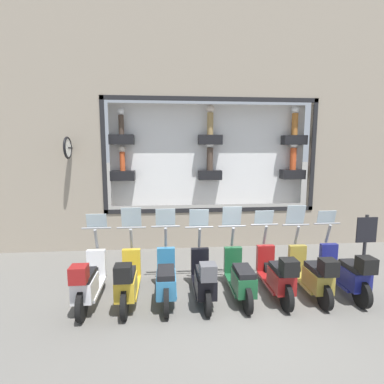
{
  "coord_description": "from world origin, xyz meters",
  "views": [
    {
      "loc": [
        -5.15,
        1.32,
        2.92
      ],
      "look_at": [
        1.75,
        0.71,
        1.92
      ],
      "focal_mm": 28.0,
      "sensor_mm": 36.0,
      "label": 1
    }
  ],
  "objects_px": {
    "scooter_black_4": "(204,278)",
    "scooter_navy_0": "(347,272)",
    "scooter_olive_1": "(312,274)",
    "scooter_green_3": "(240,277)",
    "shop_sign_post": "(365,247)",
    "scooter_red_2": "(277,275)",
    "scooter_teal_5": "(166,279)",
    "scooter_yellow_6": "(128,280)",
    "scooter_white_7": "(88,281)"
  },
  "relations": [
    {
      "from": "scooter_black_4",
      "to": "scooter_navy_0",
      "type": "bearing_deg",
      "value": -89.94
    },
    {
      "from": "scooter_olive_1",
      "to": "scooter_green_3",
      "type": "bearing_deg",
      "value": 87.5
    },
    {
      "from": "scooter_olive_1",
      "to": "shop_sign_post",
      "type": "xyz_separation_m",
      "value": [
        0.47,
        -1.39,
        0.35
      ]
    },
    {
      "from": "scooter_olive_1",
      "to": "scooter_navy_0",
      "type": "bearing_deg",
      "value": -89.95
    },
    {
      "from": "scooter_green_3",
      "to": "scooter_black_4",
      "type": "relative_size",
      "value": 1.0
    },
    {
      "from": "scooter_red_2",
      "to": "shop_sign_post",
      "type": "relative_size",
      "value": 1.18
    },
    {
      "from": "scooter_olive_1",
      "to": "shop_sign_post",
      "type": "relative_size",
      "value": 1.17
    },
    {
      "from": "scooter_navy_0",
      "to": "shop_sign_post",
      "type": "xyz_separation_m",
      "value": [
        0.47,
        -0.67,
        0.34
      ]
    },
    {
      "from": "scooter_black_4",
      "to": "scooter_green_3",
      "type": "bearing_deg",
      "value": -84.83
    },
    {
      "from": "scooter_teal_5",
      "to": "scooter_yellow_6",
      "type": "distance_m",
      "value": 0.72
    },
    {
      "from": "scooter_navy_0",
      "to": "scooter_white_7",
      "type": "distance_m",
      "value": 5.05
    },
    {
      "from": "scooter_navy_0",
      "to": "scooter_green_3",
      "type": "xyz_separation_m",
      "value": [
        0.06,
        2.16,
        -0.04
      ]
    },
    {
      "from": "scooter_yellow_6",
      "to": "scooter_teal_5",
      "type": "bearing_deg",
      "value": -85.23
    },
    {
      "from": "scooter_olive_1",
      "to": "scooter_yellow_6",
      "type": "xyz_separation_m",
      "value": [
        0.01,
        3.6,
        0.01
      ]
    },
    {
      "from": "scooter_olive_1",
      "to": "scooter_teal_5",
      "type": "distance_m",
      "value": 2.88
    },
    {
      "from": "scooter_red_2",
      "to": "scooter_navy_0",
      "type": "bearing_deg",
      "value": -90.13
    },
    {
      "from": "scooter_red_2",
      "to": "scooter_olive_1",
      "type": "bearing_deg",
      "value": -90.32
    },
    {
      "from": "scooter_navy_0",
      "to": "scooter_teal_5",
      "type": "relative_size",
      "value": 1.0
    },
    {
      "from": "scooter_green_3",
      "to": "scooter_white_7",
      "type": "height_order",
      "value": "scooter_green_3"
    },
    {
      "from": "scooter_red_2",
      "to": "scooter_white_7",
      "type": "relative_size",
      "value": 1.0
    },
    {
      "from": "scooter_teal_5",
      "to": "shop_sign_post",
      "type": "xyz_separation_m",
      "value": [
        0.4,
        -4.28,
        0.37
      ]
    },
    {
      "from": "scooter_green_3",
      "to": "scooter_navy_0",
      "type": "bearing_deg",
      "value": -91.65
    },
    {
      "from": "scooter_navy_0",
      "to": "scooter_yellow_6",
      "type": "bearing_deg",
      "value": 89.92
    },
    {
      "from": "scooter_black_4",
      "to": "scooter_yellow_6",
      "type": "xyz_separation_m",
      "value": [
        0.01,
        1.44,
        0.02
      ]
    },
    {
      "from": "scooter_navy_0",
      "to": "shop_sign_post",
      "type": "relative_size",
      "value": 1.18
    },
    {
      "from": "scooter_navy_0",
      "to": "scooter_olive_1",
      "type": "bearing_deg",
      "value": 90.05
    },
    {
      "from": "scooter_navy_0",
      "to": "scooter_olive_1",
      "type": "xyz_separation_m",
      "value": [
        -0.0,
        0.72,
        -0.0
      ]
    },
    {
      "from": "scooter_navy_0",
      "to": "scooter_teal_5",
      "type": "height_order",
      "value": "scooter_teal_5"
    },
    {
      "from": "shop_sign_post",
      "to": "scooter_white_7",
      "type": "bearing_deg",
      "value": 94.63
    },
    {
      "from": "scooter_black_4",
      "to": "shop_sign_post",
      "type": "xyz_separation_m",
      "value": [
        0.47,
        -3.56,
        0.35
      ]
    },
    {
      "from": "scooter_olive_1",
      "to": "scooter_black_4",
      "type": "relative_size",
      "value": 1.0
    },
    {
      "from": "scooter_yellow_6",
      "to": "shop_sign_post",
      "type": "xyz_separation_m",
      "value": [
        0.46,
        -5.0,
        0.33
      ]
    },
    {
      "from": "scooter_white_7",
      "to": "scooter_red_2",
      "type": "bearing_deg",
      "value": -90.03
    },
    {
      "from": "scooter_olive_1",
      "to": "scooter_green_3",
      "type": "xyz_separation_m",
      "value": [
        0.06,
        1.44,
        -0.04
      ]
    },
    {
      "from": "shop_sign_post",
      "to": "scooter_olive_1",
      "type": "bearing_deg",
      "value": 108.57
    },
    {
      "from": "scooter_yellow_6",
      "to": "shop_sign_post",
      "type": "height_order",
      "value": "scooter_yellow_6"
    },
    {
      "from": "scooter_teal_5",
      "to": "shop_sign_post",
      "type": "relative_size",
      "value": 1.18
    },
    {
      "from": "scooter_white_7",
      "to": "scooter_teal_5",
      "type": "bearing_deg",
      "value": -87.57
    },
    {
      "from": "scooter_navy_0",
      "to": "scooter_red_2",
      "type": "relative_size",
      "value": 1.0
    },
    {
      "from": "scooter_yellow_6",
      "to": "scooter_white_7",
      "type": "distance_m",
      "value": 0.72
    },
    {
      "from": "shop_sign_post",
      "to": "scooter_green_3",
      "type": "bearing_deg",
      "value": 98.14
    },
    {
      "from": "scooter_green_3",
      "to": "scooter_white_7",
      "type": "distance_m",
      "value": 2.88
    },
    {
      "from": "scooter_red_2",
      "to": "scooter_black_4",
      "type": "bearing_deg",
      "value": 90.25
    },
    {
      "from": "scooter_navy_0",
      "to": "scooter_olive_1",
      "type": "relative_size",
      "value": 1.0
    },
    {
      "from": "scooter_navy_0",
      "to": "scooter_yellow_6",
      "type": "relative_size",
      "value": 1.0
    },
    {
      "from": "scooter_white_7",
      "to": "scooter_black_4",
      "type": "bearing_deg",
      "value": -90.22
    },
    {
      "from": "scooter_black_4",
      "to": "scooter_olive_1",
      "type": "bearing_deg",
      "value": -89.94
    },
    {
      "from": "scooter_red_2",
      "to": "scooter_black_4",
      "type": "relative_size",
      "value": 1.01
    },
    {
      "from": "scooter_green_3",
      "to": "scooter_white_7",
      "type": "bearing_deg",
      "value": 91.13
    },
    {
      "from": "scooter_olive_1",
      "to": "scooter_teal_5",
      "type": "xyz_separation_m",
      "value": [
        0.07,
        2.88,
        -0.02
      ]
    }
  ]
}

